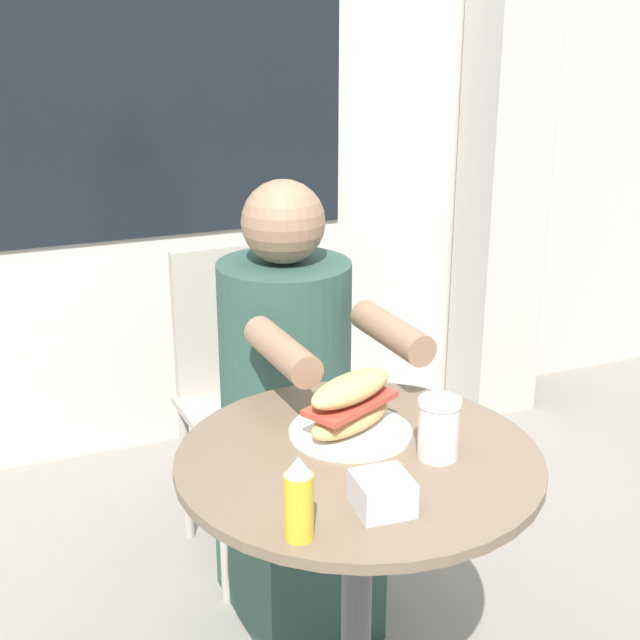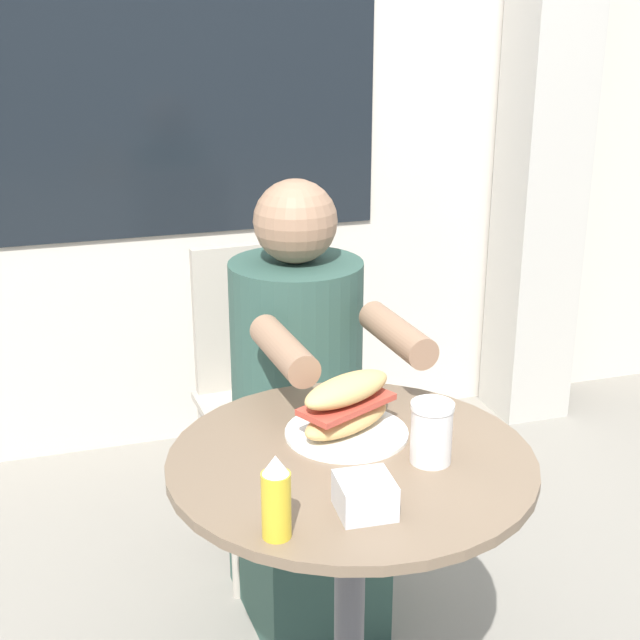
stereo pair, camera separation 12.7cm
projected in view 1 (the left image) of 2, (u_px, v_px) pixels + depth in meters
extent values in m
cube|color=beige|center=(154.00, 34.00, 2.80)|extent=(8.00, 0.08, 2.80)
cube|color=#B2ADA3|center=(510.00, 91.00, 3.13)|extent=(0.25, 0.25, 2.40)
cylinder|color=brown|center=(359.00, 460.00, 1.64)|extent=(0.68, 0.68, 0.02)
cylinder|color=#515156|center=(356.00, 615.00, 1.76)|extent=(0.06, 0.06, 0.67)
cube|color=#ADA393|center=(259.00, 413.00, 2.42)|extent=(0.40, 0.40, 0.02)
cube|color=#ADA393|center=(234.00, 318.00, 2.49)|extent=(0.35, 0.05, 0.42)
cylinder|color=#ADA393|center=(340.00, 501.00, 2.42)|extent=(0.03, 0.03, 0.43)
cylinder|color=#ADA393|center=(225.00, 530.00, 2.29)|extent=(0.03, 0.03, 0.43)
cylinder|color=#ADA393|center=(291.00, 449.00, 2.70)|extent=(0.03, 0.03, 0.43)
cylinder|color=#ADA393|center=(187.00, 472.00, 2.57)|extent=(0.03, 0.03, 0.43)
cube|color=#2D4C42|center=(297.00, 535.00, 2.25)|extent=(0.32, 0.41, 0.45)
cylinder|color=#2D4C42|center=(285.00, 358.00, 2.14)|extent=(0.32, 0.32, 0.47)
sphere|color=#8E6B51|center=(283.00, 222.00, 2.03)|extent=(0.19, 0.19, 0.19)
cylinder|color=#8E6B51|center=(391.00, 332.00, 1.90)|extent=(0.08, 0.26, 0.07)
cylinder|color=#8E6B51|center=(282.00, 351.00, 1.80)|extent=(0.08, 0.26, 0.07)
cylinder|color=white|center=(350.00, 432.00, 1.72)|extent=(0.24, 0.24, 0.01)
ellipsoid|color=tan|center=(350.00, 418.00, 1.71)|extent=(0.22, 0.16, 0.05)
cube|color=#B74233|center=(351.00, 403.00, 1.70)|extent=(0.21, 0.16, 0.01)
ellipsoid|color=tan|center=(351.00, 388.00, 1.69)|extent=(0.22, 0.16, 0.05)
cylinder|color=silver|center=(439.00, 431.00, 1.61)|extent=(0.07, 0.07, 0.11)
cylinder|color=white|center=(440.00, 402.00, 1.59)|extent=(0.08, 0.08, 0.01)
cube|color=silver|center=(382.00, 493.00, 1.45)|extent=(0.10, 0.10, 0.06)
cylinder|color=gold|center=(299.00, 507.00, 1.37)|extent=(0.05, 0.05, 0.11)
cone|color=white|center=(298.00, 466.00, 1.34)|extent=(0.04, 0.04, 0.03)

